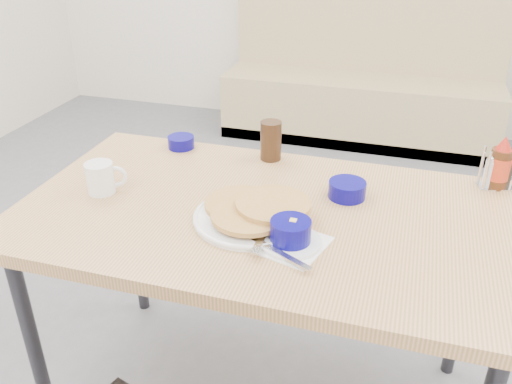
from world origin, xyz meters
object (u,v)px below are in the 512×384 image
(amber_tumbler, at_px, (271,141))
(syrup_bottle, at_px, (500,166))
(coffee_mug, at_px, (102,178))
(booth_bench, at_px, (361,89))
(butter_bowl, at_px, (347,190))
(condiment_caddy, at_px, (498,174))
(dining_table, at_px, (264,228))
(pancake_plate, at_px, (252,213))
(creamer_bowl, at_px, (181,142))
(grits_setting, at_px, (290,235))

(amber_tumbler, xyz_separation_m, syrup_bottle, (0.71, 0.00, 0.01))
(coffee_mug, relative_size, amber_tumbler, 0.89)
(coffee_mug, height_order, syrup_bottle, syrup_bottle)
(booth_bench, bearing_deg, butter_bowl, -84.90)
(booth_bench, xyz_separation_m, coffee_mug, (-0.49, -2.57, 0.46))
(condiment_caddy, bearing_deg, syrup_bottle, -15.64)
(syrup_bottle, bearing_deg, butter_bowl, -155.37)
(coffee_mug, xyz_separation_m, butter_bowl, (0.71, 0.18, -0.02))
(coffee_mug, height_order, amber_tumbler, amber_tumbler)
(booth_bench, xyz_separation_m, dining_table, (0.00, -2.53, 0.35))
(dining_table, distance_m, pancake_plate, 0.10)
(coffee_mug, height_order, condiment_caddy, condiment_caddy)
(amber_tumbler, height_order, syrup_bottle, syrup_bottle)
(booth_bench, height_order, pancake_plate, booth_bench)
(booth_bench, bearing_deg, condiment_caddy, -73.74)
(creamer_bowl, bearing_deg, grits_setting, -43.58)
(booth_bench, distance_m, butter_bowl, 2.44)
(booth_bench, relative_size, creamer_bowl, 20.49)
(dining_table, height_order, condiment_caddy, condiment_caddy)
(grits_setting, relative_size, syrup_bottle, 1.34)
(coffee_mug, bearing_deg, booth_bench, 79.14)
(dining_table, relative_size, condiment_caddy, 11.07)
(pancake_plate, relative_size, syrup_bottle, 1.99)
(syrup_bottle, bearing_deg, condiment_caddy, 180.00)
(butter_bowl, relative_size, syrup_bottle, 0.66)
(dining_table, distance_m, creamer_bowl, 0.53)
(syrup_bottle, bearing_deg, creamer_bowl, 180.00)
(pancake_plate, relative_size, grits_setting, 1.49)
(dining_table, height_order, coffee_mug, coffee_mug)
(booth_bench, height_order, dining_table, booth_bench)
(booth_bench, xyz_separation_m, amber_tumbler, (-0.07, -2.19, 0.48))
(dining_table, distance_m, butter_bowl, 0.27)
(booth_bench, xyz_separation_m, pancake_plate, (-0.02, -2.59, 0.43))
(coffee_mug, relative_size, creamer_bowl, 1.27)
(dining_table, distance_m, amber_tumbler, 0.37)
(dining_table, xyz_separation_m, coffee_mug, (-0.49, -0.03, 0.11))
(pancake_plate, bearing_deg, condiment_caddy, 31.37)
(pancake_plate, height_order, amber_tumbler, amber_tumbler)
(butter_bowl, distance_m, syrup_bottle, 0.47)
(butter_bowl, height_order, syrup_bottle, syrup_bottle)
(pancake_plate, bearing_deg, coffee_mug, 177.01)
(creamer_bowl, bearing_deg, dining_table, -40.16)
(booth_bench, xyz_separation_m, butter_bowl, (0.21, -2.39, 0.43))
(grits_setting, bearing_deg, dining_table, 126.78)
(creamer_bowl, xyz_separation_m, syrup_bottle, (1.04, 0.00, 0.05))
(dining_table, height_order, creamer_bowl, creamer_bowl)
(booth_bench, height_order, amber_tumbler, booth_bench)
(condiment_caddy, bearing_deg, creamer_bowl, 164.36)
(grits_setting, height_order, creamer_bowl, grits_setting)
(amber_tumbler, relative_size, syrup_bottle, 0.80)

